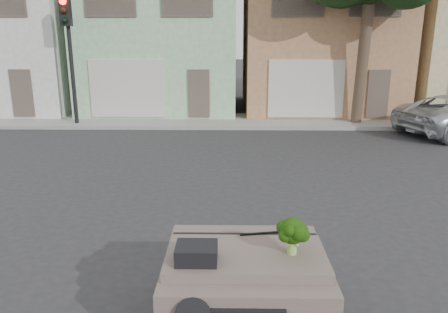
{
  "coord_description": "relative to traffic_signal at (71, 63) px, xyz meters",
  "views": [
    {
      "loc": [
        -0.19,
        -7.89,
        3.65
      ],
      "look_at": [
        -0.32,
        0.5,
        1.3
      ],
      "focal_mm": 35.0,
      "sensor_mm": 36.0,
      "label": 1
    }
  ],
  "objects": [
    {
      "name": "townhouse_tan",
      "position": [
        10.5,
        5.0,
        1.23
      ],
      "size": [
        7.2,
        8.2,
        7.55
      ],
      "primitive_type": "cube",
      "color": "tan",
      "rests_on": "ground"
    },
    {
      "name": "townhouse_mint",
      "position": [
        3.0,
        5.0,
        1.23
      ],
      "size": [
        7.2,
        8.2,
        7.55
      ],
      "primitive_type": "cube",
      "color": "#A2D6A2",
      "rests_on": "ground"
    },
    {
      "name": "townhouse_white",
      "position": [
        -4.5,
        5.0,
        1.23
      ],
      "size": [
        7.2,
        8.2,
        7.55
      ],
      "primitive_type": "cube",
      "color": "silver",
      "rests_on": "ground"
    },
    {
      "name": "wiper_arm",
      "position": [
        6.78,
        -12.12,
        -1.42
      ],
      "size": [
        0.69,
        0.15,
        0.02
      ],
      "primitive_type": "cube",
      "rotation": [
        0.0,
        0.0,
        0.17
      ],
      "color": "black",
      "rests_on": "car_dashboard"
    },
    {
      "name": "ground_plane",
      "position": [
        6.5,
        -9.5,
        -2.55
      ],
      "size": [
        120.0,
        120.0,
        0.0
      ],
      "primitive_type": "plane",
      "color": "#303033",
      "rests_on": "ground"
    },
    {
      "name": "car_dashboard",
      "position": [
        6.5,
        -12.5,
        -1.99
      ],
      "size": [
        2.0,
        1.8,
        1.12
      ],
      "primitive_type": "cube",
      "color": "#6D5C54",
      "rests_on": "ground"
    },
    {
      "name": "sidewalk",
      "position": [
        6.5,
        1.0,
        -2.47
      ],
      "size": [
        40.0,
        3.0,
        0.15
      ],
      "primitive_type": "cube",
      "color": "gray",
      "rests_on": "ground"
    },
    {
      "name": "instrument_hump",
      "position": [
        5.92,
        -12.85,
        -1.33
      ],
      "size": [
        0.48,
        0.38,
        0.2
      ],
      "primitive_type": "cube",
      "color": "black",
      "rests_on": "car_dashboard"
    },
    {
      "name": "traffic_signal",
      "position": [
        0.0,
        0.0,
        0.0
      ],
      "size": [
        0.4,
        0.4,
        5.1
      ],
      "primitive_type": "cube",
      "color": "black",
      "rests_on": "ground"
    },
    {
      "name": "tree_near",
      "position": [
        11.5,
        0.3,
        1.7
      ],
      "size": [
        4.4,
        4.0,
        8.5
      ],
      "primitive_type": "cube",
      "color": "#183314",
      "rests_on": "ground"
    },
    {
      "name": "broccoli",
      "position": [
        7.05,
        -12.65,
        -1.2
      ],
      "size": [
        0.42,
        0.42,
        0.46
      ],
      "primitive_type": "cube",
      "rotation": [
        0.0,
        0.0,
        3.25
      ],
      "color": "#153407",
      "rests_on": "car_dashboard"
    }
  ]
}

